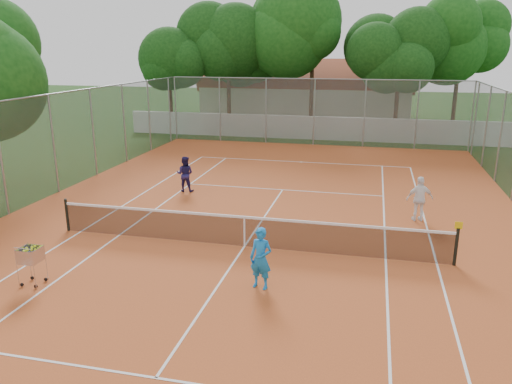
% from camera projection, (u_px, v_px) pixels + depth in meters
% --- Properties ---
extents(ground, '(120.00, 120.00, 0.00)m').
position_uv_depth(ground, '(245.00, 247.00, 14.97)').
color(ground, '#16350E').
rests_on(ground, ground).
extents(court_pad, '(18.00, 34.00, 0.02)m').
position_uv_depth(court_pad, '(245.00, 247.00, 14.97)').
color(court_pad, '#BA5324').
rests_on(court_pad, ground).
extents(court_lines, '(10.98, 23.78, 0.01)m').
position_uv_depth(court_lines, '(245.00, 246.00, 14.97)').
color(court_lines, white).
rests_on(court_lines, court_pad).
extents(tennis_net, '(11.88, 0.10, 0.98)m').
position_uv_depth(tennis_net, '(244.00, 231.00, 14.83)').
color(tennis_net, black).
rests_on(tennis_net, court_pad).
extents(perimeter_fence, '(18.00, 34.00, 4.00)m').
position_uv_depth(perimeter_fence, '(244.00, 183.00, 14.42)').
color(perimeter_fence, slate).
rests_on(perimeter_fence, ground).
extents(boundary_wall, '(26.00, 0.30, 1.50)m').
position_uv_depth(boundary_wall, '(317.00, 128.00, 32.54)').
color(boundary_wall, silver).
rests_on(boundary_wall, ground).
extents(clubhouse, '(16.40, 9.00, 4.40)m').
position_uv_depth(clubhouse, '(307.00, 92.00, 41.93)').
color(clubhouse, beige).
rests_on(clubhouse, ground).
extents(tropical_trees, '(29.00, 19.00, 10.00)m').
position_uv_depth(tropical_trees, '(324.00, 60.00, 34.17)').
color(tropical_trees, '#0D340D').
rests_on(tropical_trees, ground).
extents(player_near, '(0.64, 0.49, 1.56)m').
position_uv_depth(player_near, '(261.00, 258.00, 12.18)').
color(player_near, blue).
rests_on(player_near, court_pad).
extents(player_far_left, '(0.74, 0.59, 1.47)m').
position_uv_depth(player_far_left, '(185.00, 174.00, 20.57)').
color(player_far_left, '#221B51').
rests_on(player_far_left, court_pad).
extents(player_far_right, '(0.98, 0.58, 1.56)m').
position_uv_depth(player_far_right, '(420.00, 199.00, 17.01)').
color(player_far_right, white).
rests_on(player_far_right, court_pad).
extents(ball_hopper, '(0.55, 0.55, 1.07)m').
position_uv_depth(ball_hopper, '(32.00, 264.00, 12.42)').
color(ball_hopper, silver).
rests_on(ball_hopper, court_pad).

